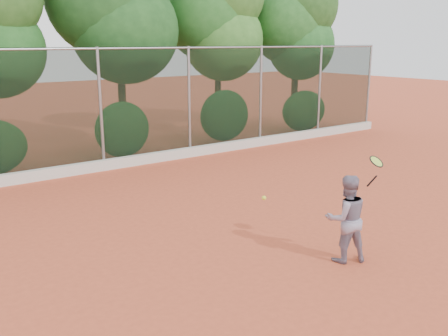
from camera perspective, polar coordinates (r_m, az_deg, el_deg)
ground at (r=9.38m, az=3.65°, el=-8.65°), size 80.00×80.00×0.00m
concrete_curb at (r=14.96m, az=-13.28°, el=0.37°), size 24.00×0.20×0.30m
tennis_player at (r=8.68m, az=13.78°, el=-5.63°), size 0.91×0.83×1.51m
chainlink_fence at (r=14.81m, az=-13.93°, el=6.93°), size 24.09×0.09×3.50m
foliage_backdrop at (r=16.40m, az=-19.09°, el=16.18°), size 23.70×3.63×7.55m
tennis_racket at (r=8.64m, az=16.97°, el=0.46°), size 0.29×0.28×0.55m
tennis_ball_in_flight at (r=6.80m, az=4.59°, el=-3.43°), size 0.06×0.06×0.06m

